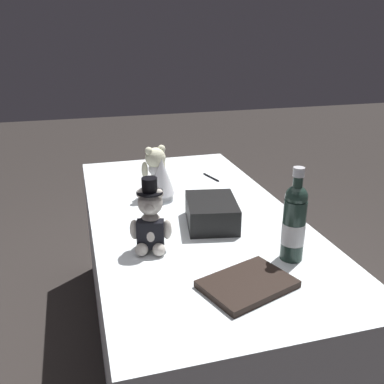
{
  "coord_description": "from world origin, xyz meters",
  "views": [
    {
      "loc": [
        1.64,
        -0.46,
        1.46
      ],
      "look_at": [
        0.0,
        0.0,
        0.81
      ],
      "focal_mm": 40.0,
      "sensor_mm": 36.0,
      "label": 1
    }
  ],
  "objects_px": {
    "signing_pen": "(212,177)",
    "guestbook": "(247,284)",
    "teddy_bear_bride": "(158,176)",
    "champagne_bottle": "(294,222)",
    "teddy_bear_groom": "(151,223)",
    "gift_case_black": "(211,212)"
  },
  "relations": [
    {
      "from": "signing_pen",
      "to": "guestbook",
      "type": "distance_m",
      "value": 1.04
    },
    {
      "from": "guestbook",
      "to": "signing_pen",
      "type": "bearing_deg",
      "value": 148.77
    },
    {
      "from": "teddy_bear_bride",
      "to": "guestbook",
      "type": "bearing_deg",
      "value": 8.13
    },
    {
      "from": "champagne_bottle",
      "to": "signing_pen",
      "type": "bearing_deg",
      "value": -179.86
    },
    {
      "from": "teddy_bear_groom",
      "to": "signing_pen",
      "type": "distance_m",
      "value": 0.83
    },
    {
      "from": "teddy_bear_groom",
      "to": "signing_pen",
      "type": "relative_size",
      "value": 1.83
    },
    {
      "from": "teddy_bear_groom",
      "to": "teddy_bear_bride",
      "type": "distance_m",
      "value": 0.51
    },
    {
      "from": "teddy_bear_bride",
      "to": "champagne_bottle",
      "type": "xyz_separation_m",
      "value": [
        0.69,
        0.33,
        0.03
      ]
    },
    {
      "from": "teddy_bear_bride",
      "to": "champagne_bottle",
      "type": "bearing_deg",
      "value": 25.74
    },
    {
      "from": "teddy_bear_bride",
      "to": "champagne_bottle",
      "type": "distance_m",
      "value": 0.77
    },
    {
      "from": "champagne_bottle",
      "to": "teddy_bear_bride",
      "type": "bearing_deg",
      "value": -154.26
    },
    {
      "from": "teddy_bear_bride",
      "to": "signing_pen",
      "type": "height_order",
      "value": "teddy_bear_bride"
    },
    {
      "from": "teddy_bear_bride",
      "to": "gift_case_black",
      "type": "bearing_deg",
      "value": 23.38
    },
    {
      "from": "champagne_bottle",
      "to": "gift_case_black",
      "type": "height_order",
      "value": "champagne_bottle"
    },
    {
      "from": "guestbook",
      "to": "gift_case_black",
      "type": "bearing_deg",
      "value": 156.47
    },
    {
      "from": "champagne_bottle",
      "to": "signing_pen",
      "type": "height_order",
      "value": "champagne_bottle"
    },
    {
      "from": "signing_pen",
      "to": "gift_case_black",
      "type": "xyz_separation_m",
      "value": [
        0.55,
        -0.18,
        0.05
      ]
    },
    {
      "from": "teddy_bear_groom",
      "to": "gift_case_black",
      "type": "distance_m",
      "value": 0.31
    },
    {
      "from": "teddy_bear_bride",
      "to": "guestbook",
      "type": "height_order",
      "value": "teddy_bear_bride"
    },
    {
      "from": "teddy_bear_groom",
      "to": "champagne_bottle",
      "type": "relative_size",
      "value": 0.81
    },
    {
      "from": "teddy_bear_groom",
      "to": "teddy_bear_bride",
      "type": "relative_size",
      "value": 1.09
    },
    {
      "from": "teddy_bear_bride",
      "to": "signing_pen",
      "type": "relative_size",
      "value": 1.68
    }
  ]
}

